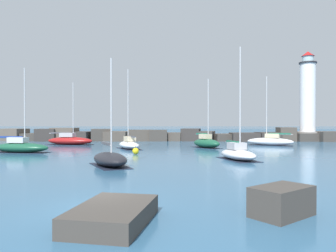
{
  "coord_description": "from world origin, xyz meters",
  "views": [
    {
      "loc": [
        3.17,
        -13.35,
        3.48
      ],
      "look_at": [
        2.16,
        32.73,
        3.01
      ],
      "focal_mm": 35.0,
      "sensor_mm": 36.0,
      "label": 1
    }
  ],
  "objects": [
    {
      "name": "open_sea_beyond",
      "position": [
        0.0,
        109.03,
        0.0
      ],
      "size": [
        400.0,
        116.0,
        0.01
      ],
      "color": "#235175",
      "rests_on": "ground"
    },
    {
      "name": "sailboat_moored_8",
      "position": [
        -14.85,
        24.3,
        0.67
      ],
      "size": [
        7.21,
        3.31,
        9.85
      ],
      "color": "#195138",
      "rests_on": "ground"
    },
    {
      "name": "sailboat_moored_6",
      "position": [
        -13.43,
        37.72,
        0.71
      ],
      "size": [
        7.8,
        3.71,
        9.81
      ],
      "color": "maroon",
      "rests_on": "ground"
    },
    {
      "name": "ground_plane",
      "position": [
        0.0,
        0.0,
        0.0
      ],
      "size": [
        600.0,
        600.0,
        0.0
      ],
      "primitive_type": "plane",
      "color": "#336084"
    },
    {
      "name": "breakwater_jetty",
      "position": [
        1.49,
        49.18,
        0.99
      ],
      "size": [
        65.29,
        6.7,
        2.58
      ],
      "color": "brown",
      "rests_on": "ground"
    },
    {
      "name": "mooring_buoy_orange_near",
      "position": [
        -1.19,
        22.57,
        0.36
      ],
      "size": [
        0.71,
        0.71,
        0.91
      ],
      "color": "yellow",
      "rests_on": "ground"
    },
    {
      "name": "sailboat_moored_7",
      "position": [
        7.49,
        31.99,
        0.74
      ],
      "size": [
        4.48,
        5.47,
        9.48
      ],
      "color": "#195138",
      "rests_on": "ground"
    },
    {
      "name": "foreground_rocks",
      "position": [
        0.78,
        -1.57,
        0.42
      ],
      "size": [
        16.64,
        4.66,
        1.11
      ],
      "color": "#4C443D",
      "rests_on": "ground"
    },
    {
      "name": "sailboat_moored_0",
      "position": [
        -2.92,
        29.78,
        0.64
      ],
      "size": [
        4.4,
        6.11,
        10.6
      ],
      "color": "white",
      "rests_on": "ground"
    },
    {
      "name": "lighthouse",
      "position": [
        28.3,
        49.21,
        7.53
      ],
      "size": [
        3.8,
        3.8,
        16.97
      ],
      "color": "gray",
      "rests_on": "ground"
    },
    {
      "name": "sailboat_moored_3",
      "position": [
        17.7,
        36.88,
        0.7
      ],
      "size": [
        6.98,
        4.83,
        10.58
      ],
      "color": "white",
      "rests_on": "ground"
    },
    {
      "name": "sailboat_moored_1",
      "position": [
        9.07,
        17.49,
        0.61
      ],
      "size": [
        3.74,
        5.9,
        10.5
      ],
      "color": "silver",
      "rests_on": "ground"
    },
    {
      "name": "sailboat_moored_4",
      "position": [
        -2.06,
        12.73,
        0.58
      ],
      "size": [
        4.44,
        5.71,
        8.58
      ],
      "color": "black",
      "rests_on": "ground"
    }
  ]
}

